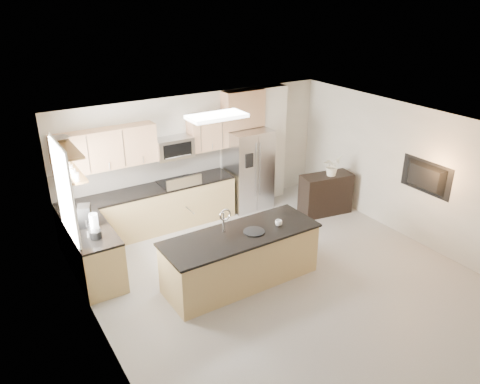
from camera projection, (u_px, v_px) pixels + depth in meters
floor at (287, 282)px, 7.89m from camera, size 6.50×6.50×0.00m
ceiling at (294, 134)px, 6.84m from camera, size 6.00×6.50×0.02m
wall_back at (197, 155)px, 9.89m from camera, size 6.00×0.02×2.60m
wall_left at (101, 268)px, 5.92m from camera, size 0.02×6.50×2.60m
wall_right at (417, 176)px, 8.81m from camera, size 0.02×6.50×2.60m
back_counter at (151, 209)px, 9.39m from camera, size 3.55×0.66×1.44m
left_counter at (94, 253)px, 7.85m from camera, size 0.66×1.50×0.92m
range at (179, 202)px, 9.68m from camera, size 0.76×0.64×1.14m
upper_cabinets at (138, 143)px, 8.92m from camera, size 3.50×0.33×0.75m
microwave at (174, 148)px, 9.31m from camera, size 0.76×0.40×0.40m
refrigerator at (248, 169)px, 10.27m from camera, size 0.92×0.78×1.78m
partition_column at (271, 143)px, 10.65m from camera, size 0.60×0.30×2.60m
window at (65, 193)px, 7.23m from camera, size 0.04×1.15×1.65m
shelf_lower at (69, 171)px, 7.25m from camera, size 0.30×1.20×0.04m
shelf_upper at (65, 148)px, 7.10m from camera, size 0.30×1.20×0.04m
ceiling_fixture at (217, 116)px, 7.91m from camera, size 1.00×0.50×0.06m
island at (241, 257)px, 7.74m from camera, size 2.65×0.99×1.34m
credenza at (326, 194)px, 10.14m from camera, size 1.17×0.64×0.89m
cup at (279, 223)px, 7.79m from camera, size 0.13×0.13×0.10m
platter at (254, 232)px, 7.59m from camera, size 0.39×0.39×0.02m
blender at (95, 228)px, 7.33m from camera, size 0.18×0.18×0.42m
kettle at (93, 222)px, 7.64m from camera, size 0.21×0.21×0.27m
coffee_maker at (85, 216)px, 7.71m from camera, size 0.26×0.29×0.37m
bowl at (59, 139)px, 7.33m from camera, size 0.48×0.48×0.09m
flower_vase at (332, 161)px, 9.82m from camera, size 0.72×0.67×0.64m
television at (423, 178)px, 8.59m from camera, size 0.14×1.08×0.62m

